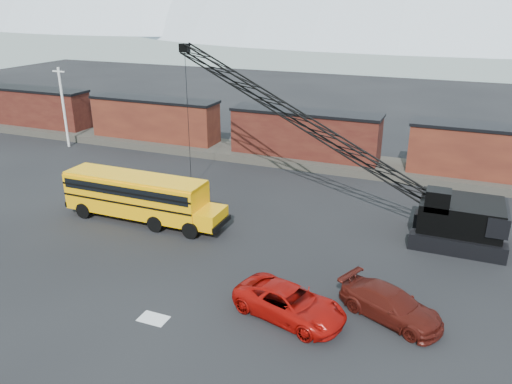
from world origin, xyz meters
TOP-DOWN VIEW (x-y plane):
  - ground at (0.00, 0.00)m, footprint 160.00×160.00m
  - gravel_berm at (0.00, 22.00)m, footprint 120.00×5.00m
  - boxcar_west_far at (-32.00, 22.00)m, footprint 13.70×3.10m
  - boxcar_west_near at (-16.00, 22.00)m, footprint 13.70×3.10m
  - boxcar_mid at (0.00, 22.00)m, footprint 13.70×3.10m
  - boxcar_east_near at (16.00, 22.00)m, footprint 13.70×3.10m
  - utility_pole at (-24.00, 18.00)m, footprint 1.40×0.24m
  - snow_patch at (0.50, -4.00)m, footprint 1.40×0.90m
  - school_bus at (-6.51, 5.38)m, footprint 11.65×2.65m
  - red_pickup at (6.45, -1.38)m, footprint 6.00×3.91m
  - maroon_suv at (10.91, 0.34)m, footprint 5.51×3.98m
  - crawler_crane at (3.56, 11.08)m, footprint 23.25×4.71m

SIDE VIEW (x-z plane):
  - ground at x=0.00m, z-range 0.00..0.00m
  - snow_patch at x=0.50m, z-range 0.00..0.02m
  - gravel_berm at x=0.00m, z-range 0.00..0.70m
  - maroon_suv at x=10.91m, z-range 0.00..1.48m
  - red_pickup at x=6.45m, z-range 0.00..1.54m
  - school_bus at x=-6.51m, z-range 0.20..3.39m
  - boxcar_west_far at x=-32.00m, z-range 0.68..4.85m
  - boxcar_west_near at x=-16.00m, z-range 0.68..4.85m
  - boxcar_mid at x=0.00m, z-range 0.68..4.85m
  - boxcar_east_near at x=16.00m, z-range 0.68..4.85m
  - utility_pole at x=-24.00m, z-range 0.15..8.15m
  - crawler_crane at x=3.56m, z-range 0.58..11.99m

